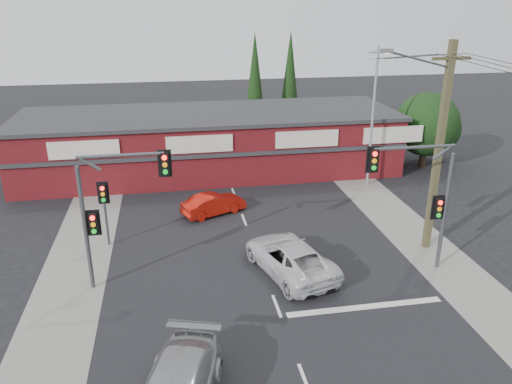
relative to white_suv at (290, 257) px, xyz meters
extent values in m
plane|color=black|center=(-1.16, -1.79, -0.75)|extent=(120.00, 120.00, 0.00)
cube|color=black|center=(-1.16, 3.21, -0.75)|extent=(14.00, 70.00, 0.01)
cube|color=gray|center=(-9.66, 3.21, -0.74)|extent=(3.00, 70.00, 0.02)
cube|color=gray|center=(7.34, 3.21, -0.74)|extent=(3.00, 70.00, 0.02)
cube|color=silver|center=(2.34, -3.29, -0.74)|extent=(6.50, 0.35, 0.01)
imported|color=silver|center=(0.00, 0.00, 0.00)|extent=(3.91, 5.91, 1.51)
imported|color=#B3150B|center=(-2.75, 7.17, -0.14)|extent=(3.93, 2.69, 1.23)
cube|color=silver|center=(-1.16, -6.89, -0.74)|extent=(0.12, 1.60, 0.01)
cube|color=silver|center=(-1.16, -2.59, -0.74)|extent=(0.12, 1.60, 0.01)
cube|color=silver|center=(-1.16, 1.70, -0.74)|extent=(0.12, 1.60, 0.01)
cube|color=silver|center=(-1.16, 6.00, -0.74)|extent=(0.12, 1.60, 0.01)
cube|color=silver|center=(-1.16, 10.30, -0.74)|extent=(0.12, 1.60, 0.01)
cube|color=silver|center=(-1.16, 14.60, -0.74)|extent=(0.12, 1.60, 0.01)
cube|color=silver|center=(-1.16, 18.90, -0.74)|extent=(0.12, 1.60, 0.01)
cube|color=silver|center=(-1.16, 23.19, -0.74)|extent=(0.12, 1.60, 0.01)
cube|color=silver|center=(-1.16, 27.49, -0.74)|extent=(0.12, 1.60, 0.01)
cube|color=silver|center=(-1.16, 31.79, -0.74)|extent=(0.12, 1.60, 0.01)
cube|color=#501014|center=(-2.16, 15.21, 1.25)|extent=(26.00, 8.00, 4.00)
cube|color=#2D2D30|center=(-2.16, 15.21, 3.35)|extent=(26.40, 8.40, 0.25)
cube|color=beige|center=(-10.16, 11.16, 2.35)|extent=(4.20, 0.12, 1.10)
cube|color=beige|center=(-3.16, 11.16, 2.35)|extent=(4.20, 0.12, 1.10)
cube|color=beige|center=(3.84, 11.16, 2.35)|extent=(4.20, 0.12, 1.10)
cube|color=beige|center=(9.84, 11.16, 2.35)|extent=(4.20, 0.12, 1.10)
cube|color=#2D2D30|center=(-2.16, 11.11, 1.55)|extent=(26.00, 0.15, 0.25)
cylinder|color=#2D2116|center=(13.34, 13.21, 0.15)|extent=(0.50, 0.50, 1.80)
sphere|color=black|center=(13.34, 13.21, 2.45)|extent=(4.60, 4.60, 4.60)
sphere|color=black|center=(14.84, 14.21, 1.75)|extent=(3.40, 3.40, 3.40)
sphere|color=black|center=(12.04, 14.61, 1.55)|extent=(2.80, 2.80, 2.80)
cylinder|color=#2D2116|center=(2.34, 22.21, 0.25)|extent=(0.24, 0.24, 2.00)
cone|color=black|center=(2.34, 22.21, 4.75)|extent=(1.80, 1.80, 7.50)
cylinder|color=#2D2116|center=(5.84, 24.21, 0.25)|extent=(0.24, 0.24, 2.00)
cone|color=black|center=(5.84, 24.21, 4.75)|extent=(1.80, 1.80, 7.50)
cylinder|color=#47494C|center=(-8.66, 0.21, 2.00)|extent=(0.18, 0.18, 5.50)
cylinder|color=#47494C|center=(-6.96, 0.21, 5.10)|extent=(3.40, 0.14, 0.14)
cylinder|color=#47494C|center=(-8.15, 0.21, 4.80)|extent=(0.82, 0.14, 0.63)
cube|color=black|center=(-5.26, 0.21, 4.65)|extent=(0.32, 0.22, 0.95)
cube|color=black|center=(-5.26, 0.28, 4.65)|extent=(0.55, 0.04, 1.15)
cylinder|color=#FF0C07|center=(-5.26, 0.08, 4.95)|extent=(0.20, 0.06, 0.20)
cylinder|color=orange|center=(-5.26, 0.08, 4.65)|extent=(0.20, 0.06, 0.20)
cylinder|color=#0CE526|center=(-5.26, 0.08, 4.35)|extent=(0.20, 0.06, 0.20)
cube|color=black|center=(-8.31, 0.21, 2.25)|extent=(0.32, 0.22, 0.95)
cube|color=black|center=(-8.31, 0.28, 2.25)|extent=(0.55, 0.04, 1.15)
cylinder|color=#FF0C07|center=(-8.31, 0.08, 2.55)|extent=(0.20, 0.06, 0.20)
cylinder|color=orange|center=(-8.31, 0.08, 2.25)|extent=(0.20, 0.06, 0.20)
cylinder|color=#0CE526|center=(-8.31, 0.08, 1.95)|extent=(0.20, 0.06, 0.20)
cylinder|color=#47494C|center=(6.84, -0.79, 2.00)|extent=(0.18, 0.18, 5.50)
cylinder|color=#47494C|center=(5.04, -0.79, 5.10)|extent=(3.60, 0.14, 0.14)
cylinder|color=#47494C|center=(6.30, -0.79, 4.80)|extent=(0.82, 0.14, 0.63)
cube|color=black|center=(3.24, -0.79, 4.65)|extent=(0.32, 0.22, 0.95)
cube|color=black|center=(3.24, -0.72, 4.65)|extent=(0.55, 0.04, 1.15)
cylinder|color=#FF0C07|center=(3.24, -0.92, 4.95)|extent=(0.20, 0.06, 0.20)
cylinder|color=orange|center=(3.24, -0.92, 4.65)|extent=(0.20, 0.06, 0.20)
cylinder|color=#0CE526|center=(3.24, -0.92, 4.35)|extent=(0.20, 0.06, 0.20)
cube|color=black|center=(6.49, -0.79, 2.25)|extent=(0.32, 0.22, 0.95)
cube|color=black|center=(6.49, -0.72, 2.25)|extent=(0.55, 0.04, 1.15)
cylinder|color=#FF0C07|center=(6.49, -0.92, 2.55)|extent=(0.20, 0.06, 0.20)
cylinder|color=orange|center=(6.49, -0.92, 2.25)|extent=(0.20, 0.06, 0.20)
cylinder|color=#0CE526|center=(6.49, -0.92, 1.95)|extent=(0.20, 0.06, 0.20)
cylinder|color=#47494C|center=(-8.36, 4.21, 0.75)|extent=(0.12, 0.12, 3.00)
cube|color=black|center=(-8.36, 4.21, 2.05)|extent=(0.32, 0.22, 0.95)
cube|color=black|center=(-8.36, 4.28, 2.05)|extent=(0.55, 0.04, 1.15)
cylinder|color=#FF0C07|center=(-8.36, 4.08, 2.35)|extent=(0.20, 0.06, 0.20)
cylinder|color=orange|center=(-8.36, 4.08, 2.05)|extent=(0.20, 0.06, 0.20)
cylinder|color=#0CE526|center=(-8.36, 4.08, 1.75)|extent=(0.20, 0.06, 0.20)
cube|color=#4E492C|center=(7.34, 1.21, 4.25)|extent=(0.30, 0.30, 10.00)
cube|color=#4E492C|center=(7.34, 1.21, 8.45)|extent=(1.80, 0.14, 0.14)
cylinder|color=#47494C|center=(5.74, 1.06, 8.45)|extent=(3.23, 0.39, 0.89)
cube|color=slate|center=(4.14, 0.91, 8.85)|extent=(0.55, 0.25, 0.18)
cylinder|color=silver|center=(4.14, 0.91, 8.75)|extent=(0.28, 0.28, 0.05)
cylinder|color=gray|center=(7.84, 10.21, 3.75)|extent=(0.16, 0.16, 9.00)
cube|color=gray|center=(7.84, 10.21, 7.85)|extent=(1.20, 0.10, 0.10)
cylinder|color=black|center=(6.99, 5.71, 8.05)|extent=(0.73, 9.01, 1.22)
cylinder|color=black|center=(7.59, 5.71, 8.05)|extent=(0.52, 9.00, 1.22)
cylinder|color=black|center=(8.18, 5.71, 8.05)|extent=(0.31, 9.00, 1.22)
camera|label=1|loc=(-5.01, -19.33, 10.86)|focal=35.00mm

